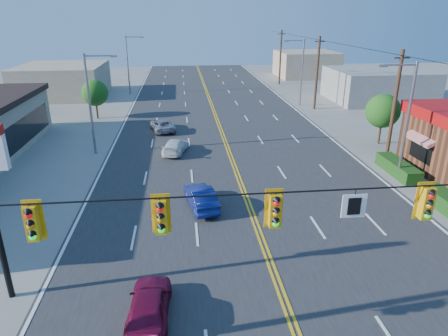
{
  "coord_description": "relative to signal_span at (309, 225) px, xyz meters",
  "views": [
    {
      "loc": [
        -3.8,
        -10.18,
        10.81
      ],
      "look_at": [
        -1.41,
        11.83,
        2.2
      ],
      "focal_mm": 32.0,
      "sensor_mm": 36.0,
      "label": 1
    }
  ],
  "objects": [
    {
      "name": "road",
      "position": [
        0.12,
        20.0,
        -4.86
      ],
      "size": [
        20.0,
        120.0,
        0.06
      ],
      "primitive_type": "cube",
      "color": "#2D2D30",
      "rests_on": "ground"
    },
    {
      "name": "signal_span",
      "position": [
        0.0,
        0.0,
        0.0
      ],
      "size": [
        24.32,
        0.34,
        9.0
      ],
      "color": "#47301E",
      "rests_on": "ground"
    },
    {
      "name": "streetlight_se",
      "position": [
        10.91,
        14.0,
        -0.37
      ],
      "size": [
        2.55,
        0.25,
        8.0
      ],
      "color": "gray",
      "rests_on": "ground"
    },
    {
      "name": "streetlight_ne",
      "position": [
        10.91,
        38.0,
        -0.37
      ],
      "size": [
        2.55,
        0.25,
        8.0
      ],
      "color": "gray",
      "rests_on": "ground"
    },
    {
      "name": "streetlight_sw",
      "position": [
        -10.67,
        22.0,
        -0.37
      ],
      "size": [
        2.55,
        0.25,
        8.0
      ],
      "color": "gray",
      "rests_on": "ground"
    },
    {
      "name": "streetlight_nw",
      "position": [
        -10.67,
        48.0,
        -0.37
      ],
      "size": [
        2.55,
        0.25,
        8.0
      ],
      "color": "gray",
      "rests_on": "ground"
    },
    {
      "name": "utility_pole_near",
      "position": [
        12.32,
        18.0,
        -0.69
      ],
      "size": [
        0.28,
        0.28,
        8.4
      ],
      "primitive_type": "cylinder",
      "color": "#47301E",
      "rests_on": "ground"
    },
    {
      "name": "utility_pole_mid",
      "position": [
        12.32,
        36.0,
        -0.69
      ],
      "size": [
        0.28,
        0.28,
        8.4
      ],
      "primitive_type": "cylinder",
      "color": "#47301E",
      "rests_on": "ground"
    },
    {
      "name": "utility_pole_far",
      "position": [
        12.32,
        54.0,
        -0.69
      ],
      "size": [
        0.28,
        0.28,
        8.4
      ],
      "primitive_type": "cylinder",
      "color": "#47301E",
      "rests_on": "ground"
    },
    {
      "name": "tree_kfc_rear",
      "position": [
        13.62,
        22.0,
        -1.95
      ],
      "size": [
        2.94,
        2.94,
        4.41
      ],
      "color": "#47301E",
      "rests_on": "ground"
    },
    {
      "name": "tree_west",
      "position": [
        -12.88,
        34.0,
        -2.09
      ],
      "size": [
        2.8,
        2.8,
        4.2
      ],
      "color": "#47301E",
      "rests_on": "ground"
    },
    {
      "name": "bld_east_mid",
      "position": [
        22.12,
        40.0,
        -2.89
      ],
      "size": [
        12.0,
        10.0,
        4.0
      ],
      "primitive_type": "cube",
      "color": "gray",
      "rests_on": "ground"
    },
    {
      "name": "bld_west_far",
      "position": [
        -19.88,
        48.0,
        -2.79
      ],
      "size": [
        11.0,
        12.0,
        4.2
      ],
      "primitive_type": "cube",
      "color": "tan",
      "rests_on": "ground"
    },
    {
      "name": "bld_east_far",
      "position": [
        19.12,
        62.0,
        -2.69
      ],
      "size": [
        10.0,
        10.0,
        4.4
      ],
      "primitive_type": "cube",
      "color": "tan",
      "rests_on": "ground"
    },
    {
      "name": "car_magenta",
      "position": [
        -5.17,
        2.0,
        -4.25
      ],
      "size": [
        1.68,
        3.81,
        1.28
      ],
      "primitive_type": "imported",
      "rotation": [
        0.0,
        0.0,
        3.09
      ],
      "color": "maroon",
      "rests_on": "ground"
    },
    {
      "name": "car_blue",
      "position": [
        -2.75,
        11.12,
        -4.24
      ],
      "size": [
        2.06,
        4.08,
        1.28
      ],
      "primitive_type": "imported",
      "rotation": [
        0.0,
        0.0,
        3.33
      ],
      "color": "navy",
      "rests_on": "ground"
    },
    {
      "name": "car_white",
      "position": [
        -4.29,
        21.26,
        -4.32
      ],
      "size": [
        2.48,
        4.15,
        1.13
      ],
      "primitive_type": "imported",
      "rotation": [
        0.0,
        0.0,
        2.9
      ],
      "color": "white",
      "rests_on": "ground"
    },
    {
      "name": "car_silver",
      "position": [
        -5.6,
        28.0,
        -4.31
      ],
      "size": [
        2.8,
        4.49,
        1.16
      ],
      "primitive_type": "imported",
      "rotation": [
        0.0,
        0.0,
        3.36
      ],
      "color": "#A9A8AD",
      "rests_on": "ground"
    }
  ]
}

